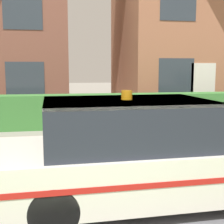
{
  "coord_description": "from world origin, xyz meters",
  "views": [
    {
      "loc": [
        -0.4,
        -1.21,
        1.9
      ],
      "look_at": [
        0.62,
        4.77,
        1.05
      ],
      "focal_mm": 50.0,
      "sensor_mm": 36.0,
      "label": 1
    }
  ],
  "objects": [
    {
      "name": "road_strip",
      "position": [
        0.0,
        3.94,
        0.01
      ],
      "size": [
        28.0,
        5.27,
        0.01
      ],
      "primitive_type": "cube",
      "color": "#5B5B60",
      "rests_on": "ground"
    },
    {
      "name": "garden_hedge",
      "position": [
        0.88,
        8.77,
        0.54
      ],
      "size": [
        14.77,
        0.76,
        1.07
      ],
      "primitive_type": "cube",
      "color": "#3D7F38",
      "rests_on": "ground"
    },
    {
      "name": "police_car",
      "position": [
        0.77,
        2.96,
        0.7
      ],
      "size": [
        4.54,
        1.82,
        1.59
      ],
      "rotation": [
        0.0,
        0.0,
        0.03
      ],
      "color": "black",
      "rests_on": "road_strip"
    },
    {
      "name": "house_right",
      "position": [
        5.85,
        13.18,
        3.83
      ],
      "size": [
        7.01,
        6.38,
        7.53
      ],
      "color": "#A86B4C",
      "rests_on": "ground"
    }
  ]
}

